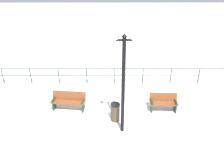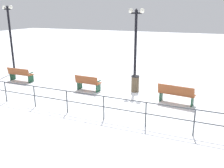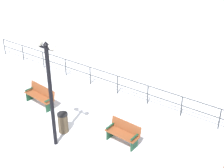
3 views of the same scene
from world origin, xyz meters
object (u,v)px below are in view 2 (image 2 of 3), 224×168
(bench_second, at_px, (176,94))
(bench_third, at_px, (88,83))
(lamppost_far, at_px, (10,31))
(trash_bin, at_px, (135,84))
(lamppost_middle, at_px, (136,38))
(bench_fourth, at_px, (20,74))

(bench_second, height_order, bench_third, bench_second)
(bench_third, relative_size, lamppost_far, 0.31)
(bench_third, bearing_deg, lamppost_far, 78.75)
(bench_second, distance_m, lamppost_far, 11.87)
(bench_second, height_order, trash_bin, bench_second)
(bench_second, xyz_separation_m, bench_third, (0.11, 4.71, -0.04))
(lamppost_middle, bearing_deg, trash_bin, -159.55)
(bench_fourth, relative_size, lamppost_middle, 0.38)
(bench_fourth, bearing_deg, bench_third, -90.28)
(bench_second, distance_m, bench_third, 4.71)
(bench_fourth, distance_m, lamppost_middle, 7.39)
(bench_second, xyz_separation_m, trash_bin, (0.96, 2.31, -0.04))
(bench_second, height_order, bench_fourth, bench_second)
(lamppost_middle, height_order, lamppost_far, lamppost_far)
(lamppost_middle, relative_size, trash_bin, 4.86)
(bench_fourth, height_order, lamppost_far, lamppost_far)
(trash_bin, bearing_deg, bench_fourth, 96.71)
(bench_fourth, xyz_separation_m, lamppost_far, (1.61, 2.08, 2.40))
(lamppost_far, relative_size, trash_bin, 5.11)
(bench_third, distance_m, lamppost_middle, 3.55)
(lamppost_far, bearing_deg, bench_third, -103.48)
(bench_second, xyz_separation_m, lamppost_far, (1.74, 11.50, 2.37))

